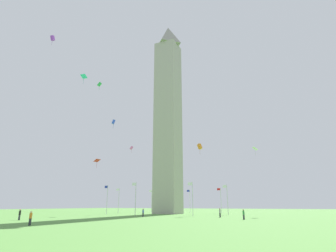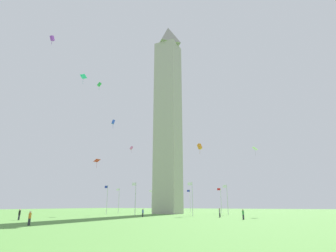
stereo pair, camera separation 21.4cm
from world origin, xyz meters
name	(u,v)px [view 2 (the right image)]	position (x,y,z in m)	size (l,w,h in m)	color
ground_plane	(168,214)	(0.00, 0.00, 0.00)	(260.00, 260.00, 0.00)	#548C3D
obelisk_monument	(168,111)	(0.00, 0.00, 30.76)	(6.77, 6.77, 61.51)	#A8A399
flagpole_n	(119,199)	(17.27, 0.00, 4.17)	(1.12, 0.14, 7.58)	silver
flagpole_ne	(107,198)	(12.23, 12.17, 4.17)	(1.12, 0.14, 7.58)	silver
flagpole_e	(135,197)	(0.06, 17.21, 4.17)	(1.12, 0.14, 7.58)	silver
flagpole_se	(192,197)	(-12.10, 12.17, 4.17)	(1.12, 0.14, 7.58)	silver
flagpole_s	(227,198)	(-17.14, 0.00, 4.17)	(1.12, 0.14, 7.58)	silver
flagpole_sw	(221,199)	(-12.10, -12.17, 4.17)	(1.12, 0.14, 7.58)	silver
flagpole_w	(190,200)	(0.06, -17.21, 4.17)	(1.12, 0.14, 7.58)	silver
flagpole_nw	(152,200)	(12.23, -12.17, 4.17)	(1.12, 0.14, 7.58)	silver
person_blue_shirt	(143,213)	(-4.43, 21.06, 0.82)	(0.32, 0.32, 1.65)	#2D2D38
person_gray_shirt	(220,213)	(-19.51, 16.16, 0.88)	(0.32, 0.32, 1.77)	#2D2D38
person_orange_shirt	(30,218)	(-4.95, 48.37, 0.83)	(0.32, 0.32, 1.67)	#2D2D38
person_green_shirt	(243,214)	(-25.51, 22.99, 0.84)	(0.32, 0.32, 1.69)	#2D2D38
person_black_shirt	(19,215)	(7.08, 40.99, 0.87)	(0.32, 0.32, 1.75)	#2D2D38
kite_orange_box	(200,146)	(-11.54, 4.14, 17.58)	(1.51, 1.26, 3.02)	orange
kite_red_diamond	(97,161)	(11.23, 18.40, 13.26)	(1.47, 1.57, 2.23)	red
kite_cyan_diamond	(83,77)	(1.36, 35.60, 26.95)	(1.27, 1.20, 1.81)	#33C6D1
kite_blue_box	(113,122)	(0.73, 26.12, 20.05)	(0.91, 0.87, 1.93)	blue
kite_green_box	(99,84)	(6.96, 24.53, 31.09)	(1.16, 0.97, 2.10)	green
kite_purple_box	(52,38)	(2.43, 43.05, 31.52)	(0.57, 0.86, 1.91)	purple
kite_white_diamond	(255,149)	(-25.50, 1.84, 16.13)	(1.54, 1.61, 2.13)	white
kite_pink_box	(131,148)	(6.25, 10.38, 17.63)	(0.74, 0.98, 1.84)	pink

